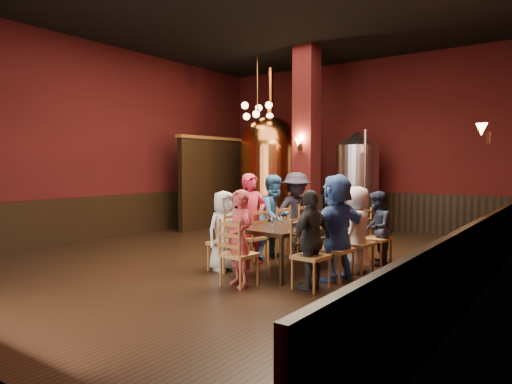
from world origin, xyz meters
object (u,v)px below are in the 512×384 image
Objects in this scene: copper_kettle at (270,171)px; steel_vessel at (357,183)px; rose_vase at (337,205)px; person_2 at (275,216)px; dining_table at (302,227)px; person_1 at (251,219)px; person_0 at (224,231)px.

copper_kettle is 2.29m from steel_vessel.
copper_kettle is at bearing 141.85° from rose_vase.
rose_vase is (0.93, -3.04, -0.29)m from steel_vessel.
steel_vessel reaches higher than person_2.
rose_vase reaches higher than dining_table.
copper_kettle is 11.73× the size of rose_vase.
dining_table is 4.64m from copper_kettle.
copper_kettle reaches higher than steel_vessel.
person_1 is 4.31m from steel_vessel.
steel_vessel is at bearing 21.80° from person_1.
copper_kettle is (-2.97, 3.45, 0.86)m from dining_table.
person_0 is 0.83× the size of person_1.
person_2 reaches higher than rose_vase.
steel_vessel reaches higher than dining_table.
person_2 is (0.06, 0.66, -0.02)m from person_1.
copper_kettle is (-2.16, 3.05, 0.78)m from person_2.
dining_table is at bearing -99.16° from rose_vase.
steel_vessel is (0.16, 4.95, 0.62)m from person_0.
person_2 is 1.16m from rose_vase.
person_0 is at bearing -161.87° from person_1.
person_1 is 0.37× the size of copper_kettle.
person_0 is 1.34m from person_2.
copper_kettle reaches higher than dining_table.
person_1 reaches higher than dining_table.
rose_vase is (1.09, 1.91, 0.34)m from person_0.
person_0 is at bearing -119.79° from rose_vase.
person_0 reaches higher than rose_vase.
person_1 is 4.35× the size of rose_vase.
person_0 is 0.51× the size of steel_vessel.
copper_kettle reaches higher than rose_vase.
person_0 is at bearing -175.19° from person_2.
person_1 is at bearing -158.78° from dining_table.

